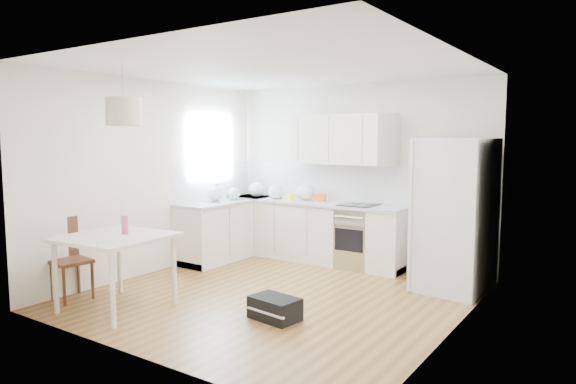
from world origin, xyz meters
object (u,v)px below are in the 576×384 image
(dining_table, at_px, (115,244))
(gym_bag, at_px, (275,308))
(refrigerator, at_px, (457,215))
(dining_chair, at_px, (71,259))

(dining_table, height_order, gym_bag, dining_table)
(refrigerator, bearing_deg, dining_table, -131.50)
(gym_bag, bearing_deg, dining_table, -148.67)
(dining_chair, xyz_separation_m, gym_bag, (2.38, 0.79, -0.36))
(dining_table, distance_m, dining_chair, 0.78)
(dining_chair, bearing_deg, refrigerator, 45.82)
(refrigerator, relative_size, dining_chair, 1.98)
(refrigerator, height_order, dining_table, refrigerator)
(refrigerator, xyz_separation_m, dining_chair, (-3.64, -2.91, -0.47))
(refrigerator, distance_m, dining_chair, 4.68)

